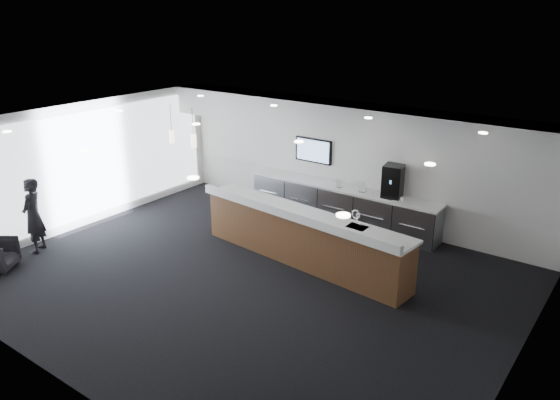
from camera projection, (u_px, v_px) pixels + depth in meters
The scene contains 22 objects.
ground at pixel (247, 279), 10.84m from camera, with size 10.00×10.00×0.00m, color black.
ceiling at pixel (244, 131), 9.82m from camera, with size 10.00×8.00×0.02m, color black.
back_wall at pixel (350, 162), 13.37m from camera, with size 10.00×0.02×3.00m, color white.
left_wall at pixel (85, 165), 13.11m from camera, with size 0.02×8.00×3.00m, color white.
right_wall at pixel (524, 284), 7.55m from camera, with size 0.02×8.00×3.00m, color white.
soffit_bulkhead at pixel (342, 118), 12.63m from camera, with size 10.00×0.90×0.70m, color white.
alcove_panel at pixel (349, 158), 13.31m from camera, with size 9.80×0.06×1.40m, color white.
window_blinds_wall at pixel (86, 165), 13.09m from camera, with size 0.04×7.36×2.55m, color silver.
back_credenza at pixel (341, 205), 13.44m from camera, with size 5.06×0.66×0.95m.
wall_tv at pixel (314, 150), 13.80m from camera, with size 1.05×0.08×0.62m.
pendant_left at pixel (184, 143), 12.02m from camera, with size 0.12×0.12×0.30m, color beige.
pendant_right at pixel (162, 139), 12.41m from camera, with size 0.12×0.12×0.30m, color beige.
ceiling_can_lights at pixel (244, 132), 9.83m from camera, with size 7.00×5.00×0.02m, color white, non-canonical shape.
service_counter at pixel (302, 237), 11.38m from camera, with size 5.10×1.33×1.49m.
coffee_machine at pixel (393, 181), 12.49m from camera, with size 0.51×0.60×0.75m.
info_sign_left at pixel (339, 183), 13.18m from camera, with size 0.16×0.02×0.22m, color white.
info_sign_right at pixel (362, 187), 12.86m from camera, with size 0.19×0.02×0.25m, color white.
lounge_guest at pixel (33, 216), 11.78m from camera, with size 0.61×0.40×1.67m, color black.
cup_0 at pixel (402, 199), 12.31m from camera, with size 0.09×0.09×0.09m, color white.
cup_1 at pixel (396, 198), 12.38m from camera, with size 0.09×0.09×0.09m, color white.
cup_2 at pixel (391, 197), 12.46m from camera, with size 0.09×0.09×0.09m, color white.
cup_3 at pixel (385, 196), 12.54m from camera, with size 0.09×0.09×0.09m, color white.
Camera 1 is at (6.23, -7.41, 5.17)m, focal length 35.00 mm.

